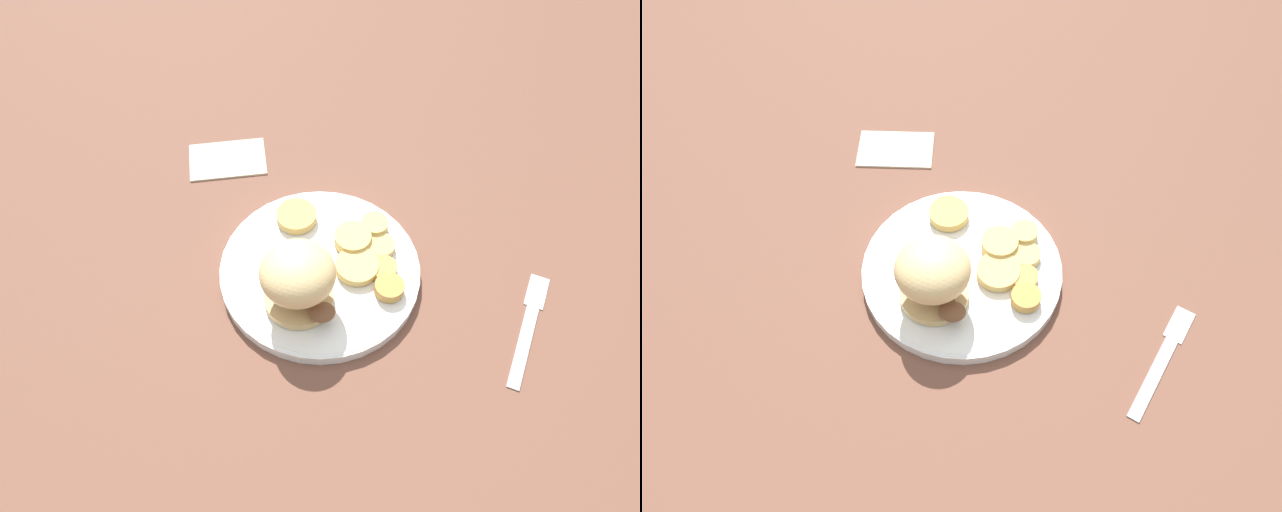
{
  "view_description": "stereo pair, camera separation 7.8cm",
  "coord_description": "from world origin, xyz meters",
  "views": [
    {
      "loc": [
        0.25,
        0.37,
        0.68
      ],
      "look_at": [
        0.0,
        0.0,
        0.04
      ],
      "focal_mm": 35.0,
      "sensor_mm": 36.0,
      "label": 1
    },
    {
      "loc": [
        0.18,
        0.41,
        0.68
      ],
      "look_at": [
        0.0,
        0.0,
        0.04
      ],
      "focal_mm": 35.0,
      "sensor_mm": 36.0,
      "label": 2
    }
  ],
  "objects": [
    {
      "name": "fork",
      "position": [
        -0.17,
        0.21,
        0.0
      ],
      "size": [
        0.15,
        0.11,
        0.0
      ],
      "color": "silver",
      "rests_on": "ground_plane"
    },
    {
      "name": "potato_round_1",
      "position": [
        -0.06,
        0.05,
        0.02
      ],
      "size": [
        0.04,
        0.04,
        0.01
      ],
      "primitive_type": "cylinder",
      "color": "tan",
      "rests_on": "dinner_plate"
    },
    {
      "name": "sandwich",
      "position": [
        0.05,
        0.03,
        0.07
      ],
      "size": [
        0.09,
        0.11,
        0.09
      ],
      "color": "tan",
      "rests_on": "dinner_plate"
    },
    {
      "name": "ground_plane",
      "position": [
        0.0,
        0.0,
        0.0
      ],
      "size": [
        4.0,
        4.0,
        0.0
      ],
      "primitive_type": "plane",
      "color": "brown"
    },
    {
      "name": "potato_round_6",
      "position": [
        -0.08,
        0.02,
        0.02
      ],
      "size": [
        0.04,
        0.04,
        0.01
      ],
      "primitive_type": "cylinder",
      "color": "#DBB766",
      "rests_on": "dinner_plate"
    },
    {
      "name": "potato_round_4",
      "position": [
        -0.02,
        -0.08,
        0.02
      ],
      "size": [
        0.05,
        0.05,
        0.01
      ],
      "primitive_type": "cylinder",
      "color": "tan",
      "rests_on": "dinner_plate"
    },
    {
      "name": "napkin",
      "position": [
        0.0,
        -0.25,
        0.0
      ],
      "size": [
        0.13,
        0.12,
        0.01
      ],
      "primitive_type": "cube",
      "rotation": [
        0.0,
        0.0,
        5.83
      ],
      "color": "beige",
      "rests_on": "ground_plane"
    },
    {
      "name": "potato_round_0",
      "position": [
        -0.09,
        -0.01,
        0.03
      ],
      "size": [
        0.04,
        0.04,
        0.02
      ],
      "primitive_type": "cylinder",
      "color": "#DBB766",
      "rests_on": "dinner_plate"
    },
    {
      "name": "potato_round_2",
      "position": [
        -0.05,
        0.08,
        0.02
      ],
      "size": [
        0.04,
        0.04,
        0.01
      ],
      "primitive_type": "cylinder",
      "color": "#BC8942",
      "rests_on": "dinner_plate"
    },
    {
      "name": "dinner_plate",
      "position": [
        0.0,
        0.0,
        0.01
      ],
      "size": [
        0.26,
        0.26,
        0.02
      ],
      "color": "white",
      "rests_on": "ground_plane"
    },
    {
      "name": "potato_round_5",
      "position": [
        -0.04,
        0.03,
        0.02
      ],
      "size": [
        0.06,
        0.06,
        0.01
      ],
      "primitive_type": "cylinder",
      "color": "#DBB766",
      "rests_on": "dinner_plate"
    },
    {
      "name": "potato_round_3",
      "position": [
        -0.06,
        -0.01,
        0.03
      ],
      "size": [
        0.05,
        0.05,
        0.02
      ],
      "primitive_type": "cylinder",
      "color": "#DBB766",
      "rests_on": "dinner_plate"
    }
  ]
}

